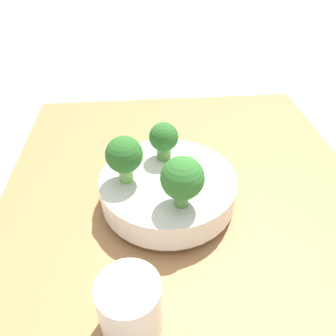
{
  "coord_description": "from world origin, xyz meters",
  "views": [
    {
      "loc": [
        0.45,
        -0.08,
        0.47
      ],
      "look_at": [
        0.01,
        -0.04,
        0.12
      ],
      "focal_mm": 35.0,
      "sensor_mm": 36.0,
      "label": 1
    }
  ],
  "objects": [
    {
      "name": "broccoli_floret_right",
      "position": [
        0.08,
        -0.02,
        0.15
      ],
      "size": [
        0.07,
        0.07,
        0.09
      ],
      "color": "#609347",
      "rests_on": "bowl"
    },
    {
      "name": "broccoli_floret_front",
      "position": [
        0.02,
        -0.11,
        0.15
      ],
      "size": [
        0.06,
        0.06,
        0.08
      ],
      "color": "#7AB256",
      "rests_on": "bowl"
    },
    {
      "name": "table",
      "position": [
        0.0,
        0.0,
        0.02
      ],
      "size": [
        0.82,
        0.7,
        0.03
      ],
      "color": "#9E7042",
      "rests_on": "ground_plane"
    },
    {
      "name": "bowl",
      "position": [
        0.01,
        -0.04,
        0.07
      ],
      "size": [
        0.24,
        0.24,
        0.06
      ],
      "color": "silver",
      "rests_on": "table"
    },
    {
      "name": "cup",
      "position": [
        0.24,
        -0.1,
        0.08
      ],
      "size": [
        0.08,
        0.08,
        0.09
      ],
      "color": "silver",
      "rests_on": "table"
    },
    {
      "name": "broccoli_floret_left",
      "position": [
        -0.04,
        -0.04,
        0.14
      ],
      "size": [
        0.05,
        0.05,
        0.07
      ],
      "color": "#609347",
      "rests_on": "bowl"
    },
    {
      "name": "ground_plane",
      "position": [
        0.0,
        0.0,
        0.0
      ],
      "size": [
        6.0,
        6.0,
        0.0
      ],
      "primitive_type": "plane",
      "color": "#ADA89E"
    }
  ]
}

